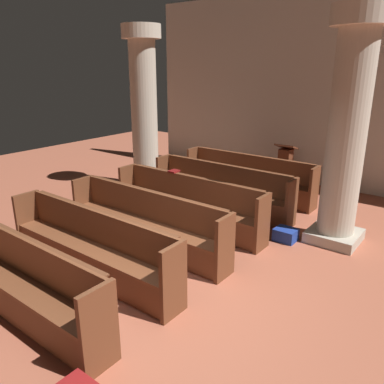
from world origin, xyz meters
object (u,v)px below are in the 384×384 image
(pew_row_2, at_px, (188,201))
(pillar_aisle_side, at_px, (347,128))
(pew_row_4, at_px, (91,244))
(lectern, at_px, (285,169))
(pew_row_1, at_px, (221,187))
(pew_row_3, at_px, (146,220))
(pillar_far_side, at_px, (144,107))
(kneeler_box_blue, at_px, (286,235))
(pew_row_5, at_px, (16,276))
(pew_row_0, at_px, (248,175))
(hymn_book, at_px, (174,171))

(pew_row_2, height_order, pillar_aisle_side, pillar_aisle_side)
(pew_row_4, distance_m, lectern, 5.51)
(pillar_aisle_side, bearing_deg, pew_row_1, 178.74)
(pew_row_3, distance_m, pillar_far_side, 3.61)
(pew_row_3, distance_m, kneeler_box_blue, 2.39)
(pew_row_4, bearing_deg, pillar_aisle_side, 54.04)
(pew_row_4, height_order, pew_row_5, same)
(pew_row_4, bearing_deg, kneeler_box_blue, 58.26)
(pew_row_2, height_order, pew_row_3, same)
(pew_row_2, bearing_deg, pew_row_4, -90.00)
(pew_row_0, distance_m, pew_row_2, 2.19)
(pew_row_0, bearing_deg, pew_row_3, -90.00)
(pew_row_1, distance_m, lectern, 2.25)
(pew_row_1, xyz_separation_m, pew_row_2, (0.00, -1.10, 0.00))
(pillar_aisle_side, bearing_deg, hymn_book, -163.03)
(pew_row_1, bearing_deg, pew_row_5, -90.00)
(pillar_aisle_side, xyz_separation_m, kneeler_box_blue, (-0.66, -0.50, -1.81))
(pew_row_4, bearing_deg, lectern, 86.13)
(pew_row_5, relative_size, pillar_far_side, 0.84)
(pew_row_2, bearing_deg, kneeler_box_blue, 17.78)
(pew_row_3, distance_m, lectern, 4.42)
(pew_row_0, distance_m, pillar_aisle_side, 2.98)
(pew_row_3, height_order, pillar_far_side, pillar_far_side)
(pew_row_4, xyz_separation_m, kneeler_box_blue, (1.69, 2.73, -0.39))
(pew_row_0, bearing_deg, kneeler_box_blue, -44.29)
(pew_row_2, xyz_separation_m, pew_row_5, (0.00, -3.29, 0.00))
(pew_row_1, xyz_separation_m, kneeler_box_blue, (1.69, -0.55, -0.39))
(pew_row_5, bearing_deg, pew_row_0, 90.00)
(pew_row_1, relative_size, pillar_far_side, 0.84)
(pew_row_4, relative_size, pillar_aisle_side, 0.84)
(pew_row_1, relative_size, hymn_book, 15.93)
(pew_row_2, bearing_deg, pillar_aisle_side, 23.98)
(lectern, distance_m, hymn_book, 3.28)
(pew_row_1, bearing_deg, pillar_far_side, 174.87)
(pew_row_5, height_order, hymn_book, hymn_book)
(pillar_aisle_side, xyz_separation_m, lectern, (-1.97, 2.27, -1.47))
(pew_row_1, bearing_deg, lectern, 80.45)
(pillar_far_side, relative_size, lectern, 3.41)
(pew_row_2, bearing_deg, pillar_far_side, 150.46)
(pew_row_1, xyz_separation_m, pillar_far_side, (-2.30, 0.21, 1.43))
(pew_row_2, relative_size, pillar_aisle_side, 0.84)
(pew_row_4, relative_size, hymn_book, 15.93)
(pillar_aisle_side, bearing_deg, pew_row_2, -156.02)
(pew_row_0, distance_m, lectern, 1.18)
(pew_row_4, distance_m, pillar_far_side, 4.42)
(pew_row_2, bearing_deg, pew_row_1, 90.00)
(pew_row_5, bearing_deg, pew_row_3, 90.00)
(pew_row_3, height_order, kneeler_box_blue, pew_row_3)
(pillar_aisle_side, height_order, kneeler_box_blue, pillar_aisle_side)
(pew_row_4, height_order, lectern, lectern)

